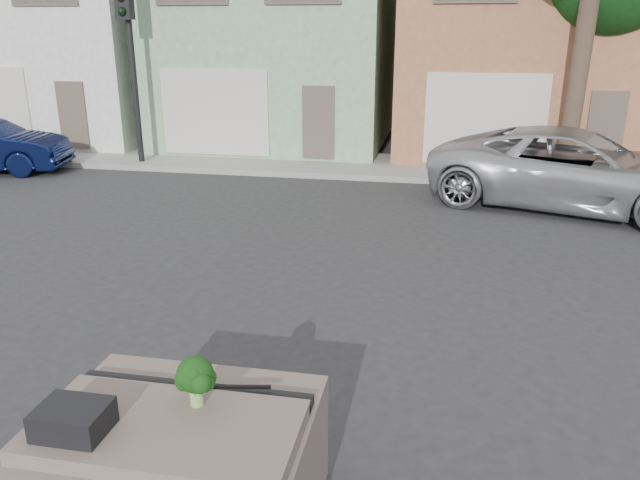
% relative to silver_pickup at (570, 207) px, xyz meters
% --- Properties ---
extents(ground_plane, '(120.00, 120.00, 0.00)m').
position_rel_silver_pickup_xyz_m(ground_plane, '(-4.73, -7.43, 0.00)').
color(ground_plane, '#303033').
rests_on(ground_plane, ground).
extents(sidewalk, '(40.00, 3.00, 0.15)m').
position_rel_silver_pickup_xyz_m(sidewalk, '(-4.73, 3.07, 0.07)').
color(sidewalk, gray).
rests_on(sidewalk, ground).
extents(townhouse_white, '(7.20, 8.20, 7.55)m').
position_rel_silver_pickup_xyz_m(townhouse_white, '(-15.73, 7.07, 3.77)').
color(townhouse_white, white).
rests_on(townhouse_white, ground).
extents(townhouse_mint, '(7.20, 8.20, 7.55)m').
position_rel_silver_pickup_xyz_m(townhouse_mint, '(-8.23, 7.07, 3.77)').
color(townhouse_mint, '#8BB388').
rests_on(townhouse_mint, ground).
extents(townhouse_tan, '(7.20, 8.20, 7.55)m').
position_rel_silver_pickup_xyz_m(townhouse_tan, '(-0.73, 7.07, 3.77)').
color(townhouse_tan, '#A76A48').
rests_on(townhouse_tan, ground).
extents(silver_pickup, '(6.71, 4.56, 1.71)m').
position_rel_silver_pickup_xyz_m(silver_pickup, '(0.00, 0.00, 0.00)').
color(silver_pickup, '#B7B9C0').
rests_on(silver_pickup, ground).
extents(traffic_signal, '(0.40, 0.40, 5.10)m').
position_rel_silver_pickup_xyz_m(traffic_signal, '(-11.23, 2.07, 2.55)').
color(traffic_signal, black).
rests_on(traffic_signal, ground).
extents(tree_near, '(4.40, 4.00, 8.50)m').
position_rel_silver_pickup_xyz_m(tree_near, '(0.27, 2.37, 4.25)').
color(tree_near, '#113B12').
rests_on(tree_near, ground).
extents(car_dashboard, '(2.00, 1.80, 1.12)m').
position_rel_silver_pickup_xyz_m(car_dashboard, '(-4.73, -10.43, 0.56)').
color(car_dashboard, '#726059').
rests_on(car_dashboard, ground).
extents(instrument_hump, '(0.48, 0.38, 0.20)m').
position_rel_silver_pickup_xyz_m(instrument_hump, '(-5.31, -10.78, 1.22)').
color(instrument_hump, black).
rests_on(instrument_hump, car_dashboard).
extents(wiper_arm, '(0.69, 0.15, 0.02)m').
position_rel_silver_pickup_xyz_m(wiper_arm, '(-4.45, -10.05, 1.13)').
color(wiper_arm, black).
rests_on(wiper_arm, car_dashboard).
extents(broccoli, '(0.47, 0.47, 0.40)m').
position_rel_silver_pickup_xyz_m(broccoli, '(-4.59, -10.30, 1.32)').
color(broccoli, '#0F330C').
rests_on(broccoli, car_dashboard).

